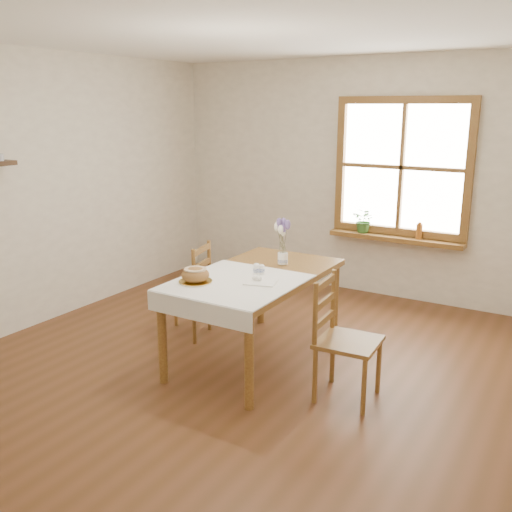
{
  "coord_description": "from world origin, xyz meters",
  "views": [
    {
      "loc": [
        2.31,
        -3.53,
        2.08
      ],
      "look_at": [
        0.0,
        0.3,
        0.9
      ],
      "focal_mm": 40.0,
      "sensor_mm": 36.0,
      "label": 1
    }
  ],
  "objects": [
    {
      "name": "dining_table",
      "position": [
        0.0,
        0.3,
        0.66
      ],
      "size": [
        0.9,
        1.6,
        0.75
      ],
      "color": "olive",
      "rests_on": "ground"
    },
    {
      "name": "room_walls",
      "position": [
        0.0,
        0.0,
        1.71
      ],
      "size": [
        4.6,
        5.1,
        2.65
      ],
      "color": "white",
      "rests_on": "ground"
    },
    {
      "name": "eggs",
      "position": [
        0.17,
        0.08,
        0.79
      ],
      "size": [
        0.22,
        0.21,
        0.04
      ],
      "primitive_type": null,
      "rotation": [
        0.0,
        0.0,
        0.27
      ],
      "color": "white",
      "rests_on": "egg_napkin"
    },
    {
      "name": "chair_left",
      "position": [
        -0.84,
        0.41,
        0.44
      ],
      "size": [
        0.51,
        0.5,
        0.88
      ],
      "primitive_type": null,
      "rotation": [
        0.0,
        0.0,
        -1.34
      ],
      "color": "olive",
      "rests_on": "ground"
    },
    {
      "name": "potted_plant",
      "position": [
        0.14,
        2.4,
        0.82
      ],
      "size": [
        0.3,
        0.32,
        0.21
      ],
      "primitive_type": "imported",
      "rotation": [
        0.0,
        0.0,
        -0.23
      ],
      "color": "#36692A",
      "rests_on": "window_sill"
    },
    {
      "name": "bread_loaf",
      "position": [
        -0.26,
        -0.17,
        0.83
      ],
      "size": [
        0.22,
        0.22,
        0.12
      ],
      "primitive_type": "ellipsoid",
      "color": "olive",
      "rests_on": "bread_plate"
    },
    {
      "name": "amber_bottle",
      "position": [
        0.75,
        2.4,
        0.81
      ],
      "size": [
        0.07,
        0.07,
        0.18
      ],
      "primitive_type": "cylinder",
      "rotation": [
        0.0,
        0.0,
        -0.1
      ],
      "color": "#99561C",
      "rests_on": "window_sill"
    },
    {
      "name": "window",
      "position": [
        0.5,
        2.47,
        1.45
      ],
      "size": [
        1.46,
        0.08,
        1.46
      ],
      "color": "olive",
      "rests_on": "ground"
    },
    {
      "name": "egg_napkin",
      "position": [
        0.17,
        0.08,
        0.77
      ],
      "size": [
        0.28,
        0.26,
        0.01
      ],
      "primitive_type": "cube",
      "rotation": [
        0.0,
        0.0,
        0.27
      ],
      "color": "white",
      "rests_on": "table_linen"
    },
    {
      "name": "lavender_bouquet",
      "position": [
        0.06,
        0.65,
        0.99
      ],
      "size": [
        0.16,
        0.16,
        0.29
      ],
      "primitive_type": null,
      "color": "#6A5496",
      "rests_on": "flower_vase"
    },
    {
      "name": "table_linen",
      "position": [
        0.0,
        -0.0,
        0.76
      ],
      "size": [
        0.91,
        0.99,
        0.01
      ],
      "primitive_type": "cube",
      "color": "white",
      "rests_on": "dining_table"
    },
    {
      "name": "pepper_shaker",
      "position": [
        0.07,
        0.27,
        0.8
      ],
      "size": [
        0.05,
        0.05,
        0.09
      ],
      "primitive_type": "cylinder",
      "rotation": [
        0.0,
        0.0,
        -0.2
      ],
      "color": "white",
      "rests_on": "table_linen"
    },
    {
      "name": "chair_right",
      "position": [
        0.92,
        0.07,
        0.45
      ],
      "size": [
        0.47,
        0.45,
        0.91
      ],
      "primitive_type": null,
      "rotation": [
        0.0,
        0.0,
        1.63
      ],
      "color": "olive",
      "rests_on": "ground"
    },
    {
      "name": "ground",
      "position": [
        0.0,
        0.0,
        0.0
      ],
      "size": [
        5.0,
        5.0,
        0.0
      ],
      "primitive_type": "plane",
      "color": "brown",
      "rests_on": "ground"
    },
    {
      "name": "salt_shaker",
      "position": [
        0.04,
        0.24,
        0.81
      ],
      "size": [
        0.06,
        0.06,
        0.1
      ],
      "primitive_type": "cylinder",
      "rotation": [
        0.0,
        0.0,
        -0.05
      ],
      "color": "white",
      "rests_on": "table_linen"
    },
    {
      "name": "window_sill",
      "position": [
        0.5,
        2.4,
        0.69
      ],
      "size": [
        1.46,
        0.2,
        0.05
      ],
      "color": "olive",
      "rests_on": "ground"
    },
    {
      "name": "flower_vase",
      "position": [
        0.06,
        0.65,
        0.8
      ],
      "size": [
        0.09,
        0.09,
        0.1
      ],
      "primitive_type": "cylinder",
      "rotation": [
        0.0,
        0.0,
        0.07
      ],
      "color": "white",
      "rests_on": "dining_table"
    },
    {
      "name": "bread_plate",
      "position": [
        -0.26,
        -0.17,
        0.77
      ],
      "size": [
        0.27,
        0.27,
        0.01
      ],
      "primitive_type": "cylinder",
      "rotation": [
        0.0,
        0.0,
        0.09
      ],
      "color": "white",
      "rests_on": "table_linen"
    }
  ]
}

